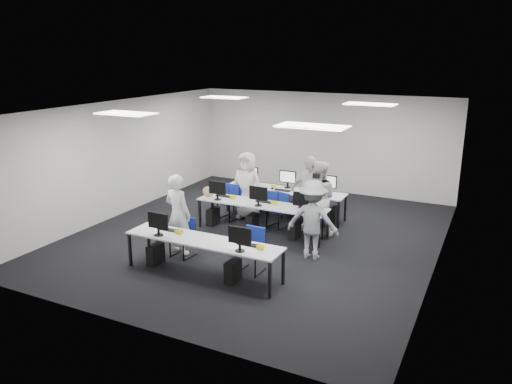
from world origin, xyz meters
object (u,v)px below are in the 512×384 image
at_px(chair_5, 238,206).
at_px(chair_7, 314,217).
at_px(student_2, 247,185).
at_px(student_0, 178,214).
at_px(chair_2, 229,208).
at_px(chair_3, 278,216).
at_px(chair_4, 317,223).
at_px(photographer, 313,220).
at_px(desk_mid, 262,206).
at_px(chair_6, 273,211).
at_px(student_1, 318,198).
at_px(chair_1, 252,258).
at_px(chair_0, 183,244).
at_px(desk_front, 203,242).
at_px(student_3, 309,194).

xyz_separation_m(chair_5, chair_7, (2.16, -0.13, 0.05)).
bearing_deg(student_2, student_0, -95.14).
distance_m(chair_2, student_2, 0.76).
bearing_deg(chair_5, chair_3, -26.41).
height_order(chair_4, student_2, student_2).
bearing_deg(photographer, chair_5, -38.26).
height_order(desk_mid, chair_2, chair_2).
distance_m(chair_2, chair_4, 2.44).
bearing_deg(chair_6, student_1, -23.29).
xyz_separation_m(chair_1, chair_7, (0.26, 2.83, 0.03)).
relative_size(desk_mid, photographer, 1.90).
relative_size(chair_1, student_0, 0.51).
bearing_deg(chair_0, desk_front, -28.19).
bearing_deg(photographer, chair_1, 49.71).
bearing_deg(student_2, student_3, -6.96).
bearing_deg(chair_0, chair_5, 101.09).
bearing_deg(desk_mid, chair_7, 37.20).
bearing_deg(student_2, chair_6, 2.43).
distance_m(chair_0, chair_7, 3.37).
relative_size(chair_4, student_3, 0.50).
bearing_deg(chair_5, chair_4, -22.19).
height_order(student_1, photographer, student_1).
height_order(chair_4, chair_6, chair_4).
xyz_separation_m(desk_front, student_0, (-1.07, 0.72, 0.19)).
height_order(desk_front, chair_7, chair_7).
height_order(student_1, student_3, student_3).
distance_m(chair_3, chair_4, 1.05).
xyz_separation_m(student_3, photographer, (0.67, -1.54, -0.08)).
xyz_separation_m(desk_mid, student_0, (-1.07, -1.88, 0.19)).
xyz_separation_m(chair_0, chair_5, (-0.24, 2.90, -0.00)).
distance_m(chair_6, student_0, 3.00).
xyz_separation_m(chair_0, student_3, (1.82, 2.65, 0.66)).
xyz_separation_m(desk_front, chair_0, (-0.89, 0.61, -0.42)).
bearing_deg(student_1, photographer, 87.10).
distance_m(chair_0, student_3, 3.28).
height_order(chair_4, photographer, photographer).
xyz_separation_m(chair_4, chair_6, (-1.35, 0.43, -0.02)).
bearing_deg(student_3, desk_front, -88.47).
height_order(chair_3, photographer, photographer).
relative_size(chair_3, student_2, 0.49).
xyz_separation_m(chair_1, chair_5, (-1.90, 2.96, -0.02)).
bearing_deg(photographer, chair_0, 19.13).
distance_m(chair_4, chair_5, 2.39).
relative_size(chair_1, chair_4, 0.96).
bearing_deg(student_0, desk_front, 153.17).
relative_size(chair_6, chair_7, 0.88).
relative_size(chair_0, chair_3, 0.98).
relative_size(desk_front, chair_0, 3.88).
bearing_deg(chair_3, student_2, 177.02).
relative_size(desk_mid, chair_3, 3.79).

